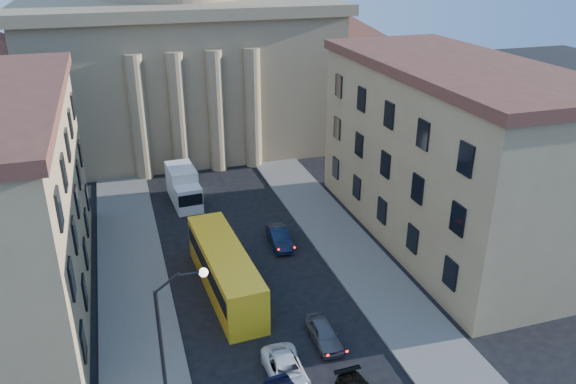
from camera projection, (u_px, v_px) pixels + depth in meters
name	position (u px, v px, depth m)	size (l,w,h in m)	color
sidewalk_left	(137.00, 313.00, 37.68)	(5.00, 60.00, 0.15)	#605D58
sidewalk_right	(368.00, 272.00, 42.38)	(5.00, 60.00, 0.15)	#605D58
church	(178.00, 43.00, 67.96)	(68.02, 28.76, 36.60)	#8C7956
building_right	(448.00, 152.00, 45.26)	(11.60, 26.60, 14.70)	tan
street_lamp	(171.00, 337.00, 27.28)	(2.62, 0.44, 8.83)	black
car_left_mid	(286.00, 371.00, 31.77)	(2.09, 4.52, 1.26)	white
car_right_far	(324.00, 334.00, 34.81)	(1.53, 3.80, 1.29)	#54555A
car_right_distant	(279.00, 237.00, 46.17)	(1.49, 4.26, 1.40)	black
city_bus	(225.00, 269.00, 39.62)	(3.39, 12.04, 3.36)	yellow
box_truck	(184.00, 187.00, 53.51)	(2.75, 6.21, 3.34)	silver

